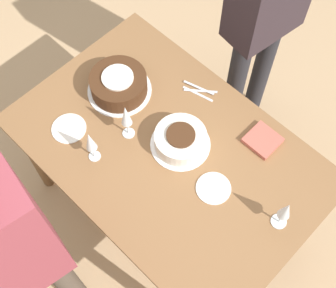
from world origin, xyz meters
TOP-DOWN VIEW (x-y plane):
  - ground_plane at (0.00, 0.00)m, footprint 12.00×12.00m
  - dining_table at (0.00, 0.00)m, footprint 1.46×0.97m
  - cake_center_white at (-0.02, -0.06)m, footprint 0.29×0.29m
  - cake_front_chocolate at (0.41, -0.07)m, footprint 0.32×0.32m
  - wine_glass_near at (0.22, 0.27)m, footprint 0.06×0.06m
  - wine_glass_far at (0.19, 0.07)m, footprint 0.06×0.06m
  - wine_glass_extra at (-0.59, -0.08)m, footprint 0.07×0.07m
  - dessert_plate_left at (-0.29, 0.00)m, footprint 0.16×0.16m
  - dessert_plate_right at (0.42, 0.26)m, footprint 0.17×0.17m
  - fork_pile at (0.12, -0.34)m, footprint 0.19×0.12m
  - napkin_stack at (-0.29, -0.34)m, footprint 0.15×0.15m
  - person_watching at (0.01, 0.84)m, footprint 0.28×0.43m

SIDE VIEW (x-z plane):
  - ground_plane at x=0.00m, z-range 0.00..0.00m
  - dining_table at x=0.00m, z-range 0.27..1.05m
  - dessert_plate_left at x=-0.29m, z-range 0.78..0.78m
  - dessert_plate_right at x=0.42m, z-range 0.78..0.78m
  - fork_pile at x=0.12m, z-range 0.78..0.79m
  - napkin_stack at x=-0.29m, z-range 0.78..0.80m
  - cake_center_white at x=-0.02m, z-range 0.77..0.87m
  - cake_front_chocolate at x=0.41m, z-range 0.77..0.89m
  - wine_glass_extra at x=-0.59m, z-range 0.81..1.02m
  - wine_glass_near at x=0.22m, z-range 0.81..1.03m
  - wine_glass_far at x=0.19m, z-range 0.82..1.05m
  - person_watching at x=0.01m, z-range 0.18..1.88m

